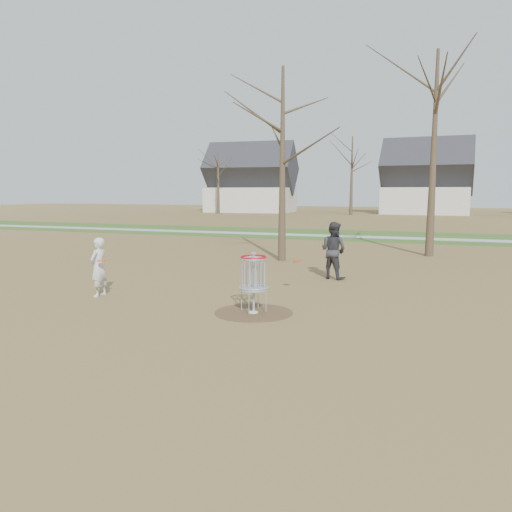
{
  "coord_description": "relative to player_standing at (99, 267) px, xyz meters",
  "views": [
    {
      "loc": [
        3.93,
        -10.4,
        2.75
      ],
      "look_at": [
        -0.5,
        1.5,
        1.1
      ],
      "focal_mm": 35.0,
      "sensor_mm": 36.0,
      "label": 1
    }
  ],
  "objects": [
    {
      "name": "disc_grounded",
      "position": [
        4.45,
        -0.3,
        -0.76
      ],
      "size": [
        0.22,
        0.22,
        0.02
      ],
      "primitive_type": "cylinder",
      "color": "white",
      "rests_on": "dirt_circle"
    },
    {
      "name": "footpath",
      "position": [
        4.44,
        19.74,
        -0.76
      ],
      "size": [
        160.0,
        1.5,
        0.01
      ],
      "primitive_type": "cube",
      "color": "#9E9E99",
      "rests_on": "green_band"
    },
    {
      "name": "player_throwing",
      "position": [
        5.22,
        4.82,
        0.12
      ],
      "size": [
        1.06,
        0.95,
        1.8
      ],
      "primitive_type": "imported",
      "rotation": [
        0.0,
        0.0,
        2.78
      ],
      "color": "#302F34",
      "rests_on": "ground"
    },
    {
      "name": "discs_in_play",
      "position": [
        2.6,
        1.12,
        0.15
      ],
      "size": [
        4.73,
        2.71,
        0.16
      ],
      "color": "red",
      "rests_on": "ground"
    },
    {
      "name": "bare_trees",
      "position": [
        6.22,
        35.53,
        4.57
      ],
      "size": [
        52.62,
        44.98,
        9.0
      ],
      "color": "#382B1E",
      "rests_on": "ground"
    },
    {
      "name": "houses_row",
      "position": [
        8.76,
        52.3,
        2.75
      ],
      "size": [
        56.51,
        10.01,
        7.26
      ],
      "color": "silver",
      "rests_on": "ground"
    },
    {
      "name": "player_standing",
      "position": [
        0.0,
        0.0,
        0.0
      ],
      "size": [
        0.37,
        0.57,
        1.55
      ],
      "primitive_type": "imported",
      "rotation": [
        0.0,
        0.0,
        -1.57
      ],
      "color": "silver",
      "rests_on": "ground"
    },
    {
      "name": "disc_golf_basket",
      "position": [
        4.44,
        -0.26,
        0.14
      ],
      "size": [
        0.64,
        0.64,
        1.35
      ],
      "color": "#9EA3AD",
      "rests_on": "ground"
    },
    {
      "name": "ground",
      "position": [
        4.44,
        -0.26,
        -0.78
      ],
      "size": [
        160.0,
        160.0,
        0.0
      ],
      "primitive_type": "plane",
      "color": "brown",
      "rests_on": "ground"
    },
    {
      "name": "green_band",
      "position": [
        4.44,
        20.74,
        -0.77
      ],
      "size": [
        160.0,
        8.0,
        0.01
      ],
      "primitive_type": "cube",
      "color": "#2D5119",
      "rests_on": "ground"
    },
    {
      "name": "dirt_circle",
      "position": [
        4.44,
        -0.26,
        -0.77
      ],
      "size": [
        1.8,
        1.8,
        0.01
      ],
      "primitive_type": "cylinder",
      "color": "#47331E",
      "rests_on": "ground"
    }
  ]
}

